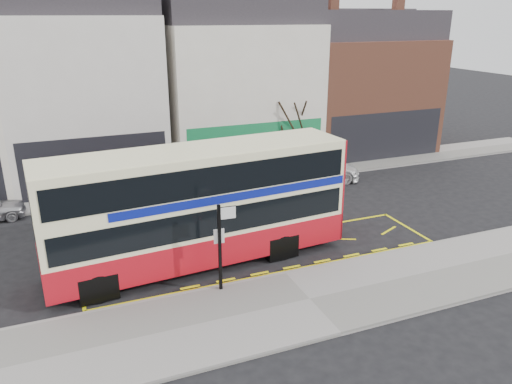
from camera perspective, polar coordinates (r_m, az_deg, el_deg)
name	(u,v)px	position (r m, az deg, el deg)	size (l,w,h in m)	color
ground	(281,271)	(18.88, 2.85, -9.05)	(120.00, 120.00, 0.00)	black
pavement	(310,301)	(17.08, 6.15, -12.23)	(40.00, 4.00, 0.15)	gray
kerb	(285,274)	(18.55, 3.34, -9.35)	(40.00, 0.15, 0.15)	gray
far_pavement	(200,182)	(28.39, -6.43, 1.09)	(50.00, 3.00, 0.15)	gray
road_markings	(264,253)	(20.18, 0.94, -7.02)	(14.00, 3.40, 0.01)	#FFFB0D
terrace_left	(82,85)	(30.26, -19.25, 11.50)	(8.00, 8.01, 11.80)	silver
terrace_green_shop	(233,82)	(32.03, -2.61, 12.49)	(9.00, 8.01, 11.30)	white
terrace_right	(356,83)	(36.07, 11.33, 12.15)	(9.00, 8.01, 10.30)	#9C573E
double_decker_bus	(199,205)	(18.64, -6.48, -1.49)	(11.48, 3.47, 4.52)	#FCF6BF
bus_stop_post	(221,240)	(16.68, -3.98, -5.44)	(0.76, 0.15, 3.09)	black
car_grey	(143,187)	(26.28, -12.78, 0.52)	(1.41, 4.04, 1.33)	#414549
car_white	(315,168)	(28.80, 6.81, 2.70)	(2.04, 5.01, 1.45)	white
street_tree_right	(291,109)	(29.58, 4.00, 9.39)	(2.59, 2.59, 5.59)	#2E2314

